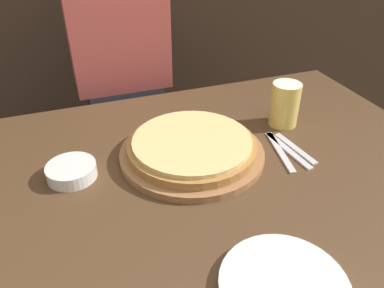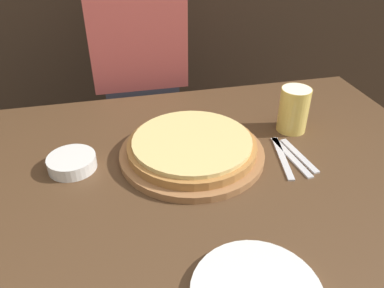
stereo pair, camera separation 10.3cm
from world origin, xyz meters
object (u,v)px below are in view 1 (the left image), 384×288
Objects in this scene: pizza_on_board at (192,148)px; beer_glass at (285,103)px; diner_person at (124,93)px; fork at (280,152)px; spoon at (295,148)px; dinner_knife at (288,150)px; dinner_plate at (284,286)px; side_bowl at (72,171)px.

beer_glass is (0.33, 0.07, 0.05)m from pizza_on_board.
fork is at bearing -64.43° from diner_person.
pizza_on_board reaches higher than spoon.
dinner_knife is 0.76m from diner_person.
diner_person is at bearing 94.94° from dinner_plate.
pizza_on_board is at bearing 165.64° from dinner_knife.
fork and spoon have the same top height.
beer_glass is 0.69m from diner_person.
spoon is at bearing -106.34° from beer_glass.
dinner_knife is at bearing -115.20° from beer_glass.
diner_person is at bearing 115.57° from fork.
side_bowl is 0.62m from spoon.
fork is (0.57, -0.09, -0.02)m from side_bowl.
dinner_plate is at bearing -120.99° from beer_glass.
pizza_on_board is 0.30× the size of diner_person.
fork is at bearing -15.77° from pizza_on_board.
spoon is 0.13× the size of diner_person.
fork is at bearing -8.58° from side_bowl.
side_bowl reaches higher than dinner_knife.
diner_person is (-0.41, 0.53, -0.14)m from beer_glass.
dinner_plate is 1.20× the size of fork.
dinner_knife is at bearing 0.00° from fork.
dinner_plate is 1.19× the size of dinner_knife.
side_bowl reaches higher than spoon.
diner_person is (-0.37, 0.67, -0.06)m from spoon.
spoon is at bearing 0.00° from dinner_knife.
diner_person reaches higher than beer_glass.
pizza_on_board is 0.28m from dinner_knife.
beer_glass is 0.16m from spoon.
pizza_on_board is 0.46m from dinner_plate.
dinner_knife is at bearing -14.36° from pizza_on_board.
fork is 0.05m from spoon.
beer_glass is 0.63m from dinner_plate.
side_bowl reaches higher than dinner_plate.
dinner_plate is 1.89× the size of side_bowl.
diner_person is at bearing 67.42° from side_bowl.
beer_glass reaches higher than dinner_plate.
beer_glass is 0.17m from dinner_knife.
pizza_on_board reaches higher than dinner_plate.
diner_person is at bearing 97.51° from pizza_on_board.
fork is 0.75m from diner_person.
beer_glass is 1.08× the size of side_bowl.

